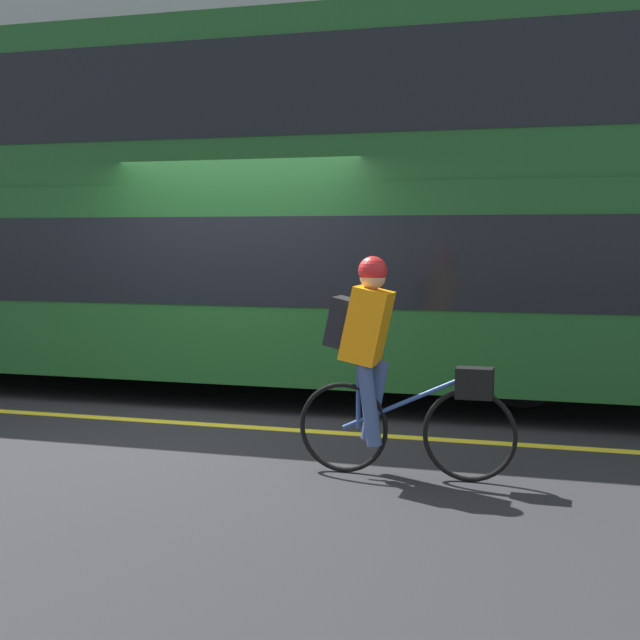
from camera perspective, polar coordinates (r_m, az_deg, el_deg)
The scene contains 7 objects.
ground_plane at distance 8.27m, azimuth -7.23°, elevation -6.91°, with size 80.00×80.00×0.00m, color #232326.
road_center_line at distance 8.41m, azimuth -6.80°, elevation -6.67°, with size 50.00×0.14×0.01m, color yellow.
sidewalk_curb at distance 12.82m, azimuth 1.57°, elevation -2.15°, with size 60.00×2.08×0.15m.
building_facade at distance 14.02m, azimuth 2.90°, elevation 14.02°, with size 60.00×0.30×7.72m.
bus at distance 10.30m, azimuth -7.90°, elevation 7.67°, with size 11.81×2.57×3.94m.
cyclist_on_bike at distance 6.50m, azimuth 4.03°, elevation -2.46°, with size 1.61×0.32×1.61m.
trash_bin at distance 14.30m, azimuth -14.79°, elevation 0.54°, with size 0.51×0.51×0.88m.
Camera 1 is at (3.26, -7.39, 1.76)m, focal length 50.00 mm.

